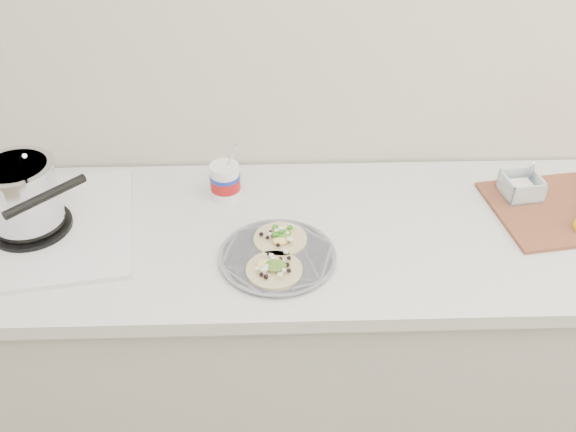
{
  "coord_description": "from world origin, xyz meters",
  "views": [
    {
      "loc": [
        -0.15,
        0.07,
        1.97
      ],
      "look_at": [
        -0.11,
        1.4,
        0.96
      ],
      "focal_mm": 40.0,
      "sensor_mm": 36.0,
      "label": 1
    }
  ],
  "objects_px": {
    "stove": "(26,207)",
    "taco_plate": "(277,254)",
    "cutboard": "(572,203)",
    "tub": "(226,177)"
  },
  "relations": [
    {
      "from": "stove",
      "to": "cutboard",
      "type": "relative_size",
      "value": 1.18
    },
    {
      "from": "taco_plate",
      "to": "cutboard",
      "type": "distance_m",
      "value": 0.85
    },
    {
      "from": "taco_plate",
      "to": "cutboard",
      "type": "height_order",
      "value": "cutboard"
    },
    {
      "from": "taco_plate",
      "to": "tub",
      "type": "bearing_deg",
      "value": 116.4
    },
    {
      "from": "stove",
      "to": "tub",
      "type": "height_order",
      "value": "stove"
    },
    {
      "from": "tub",
      "to": "taco_plate",
      "type": "bearing_deg",
      "value": -63.6
    },
    {
      "from": "stove",
      "to": "taco_plate",
      "type": "xyz_separation_m",
      "value": [
        0.65,
        -0.13,
        -0.07
      ]
    },
    {
      "from": "cutboard",
      "to": "taco_plate",
      "type": "bearing_deg",
      "value": -174.95
    },
    {
      "from": "stove",
      "to": "taco_plate",
      "type": "bearing_deg",
      "value": -20.58
    },
    {
      "from": "stove",
      "to": "tub",
      "type": "relative_size",
      "value": 2.99
    }
  ]
}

